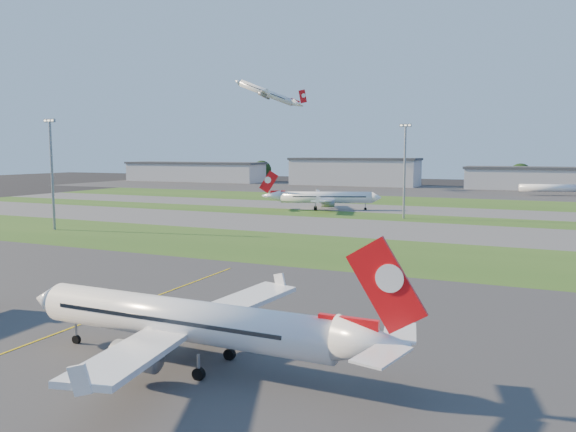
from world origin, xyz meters
The scene contains 22 objects.
ground centered at (0.00, 0.00, 0.00)m, with size 700.00×700.00×0.00m, color black.
apron_near centered at (0.00, 0.00, 0.01)m, with size 300.00×70.00×0.01m, color #333335.
grass_strip_a centered at (0.00, 52.00, 0.01)m, with size 300.00×34.00×0.01m, color #2C521B.
taxiway_a centered at (0.00, 85.00, 0.01)m, with size 300.00×32.00×0.01m, color #515154.
grass_strip_b centered at (0.00, 110.00, 0.01)m, with size 300.00×18.00×0.01m, color #2C521B.
taxiway_b centered at (0.00, 132.00, 0.01)m, with size 300.00×26.00×0.01m, color #515154.
grass_strip_c centered at (0.00, 165.00, 0.01)m, with size 300.00×40.00×0.01m, color #2C521B.
apron_far centered at (0.00, 225.00, 0.01)m, with size 400.00×80.00×0.01m, color #333335.
yellow_line centered at (5.00, 0.00, 0.00)m, with size 0.25×60.00×0.02m, color gold.
airliner_parked centered at (21.42, -6.19, 3.80)m, with size 34.67×29.44×10.82m.
airliner_taxiing centered at (-12.90, 121.18, 3.90)m, with size 33.86×28.70×11.11m.
airliner_departing centered at (-79.67, 216.13, 48.25)m, with size 34.59×29.10×11.08m.
mini_jet_near centered at (54.13, 216.63, 3.28)m, with size 28.26×8.88×9.48m.
light_mast_west centered at (-55.00, 52.00, 14.81)m, with size 3.20×0.70×25.80m.
light_mast_centre centered at (15.00, 108.00, 14.81)m, with size 3.20×0.70×25.80m.
hangar_far_west centered at (-150.00, 255.00, 6.14)m, with size 91.80×23.00×12.20m.
hangar_west centered at (-45.00, 255.00, 7.64)m, with size 71.40×23.00×15.20m.
hangar_east centered at (55.00, 255.00, 5.64)m, with size 81.60×23.00×11.20m.
tree_far_west centered at (-190.00, 268.00, 6.49)m, with size 11.00×11.00×12.00m.
tree_west centered at (-110.00, 270.00, 7.14)m, with size 12.10×12.10×13.20m.
tree_mid_west centered at (-20.00, 266.00, 5.84)m, with size 9.90×9.90×10.80m.
tree_mid_east centered at (40.00, 269.00, 6.81)m, with size 11.55×11.55×12.60m.
Camera 1 is at (48.29, -44.97, 18.05)m, focal length 35.00 mm.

